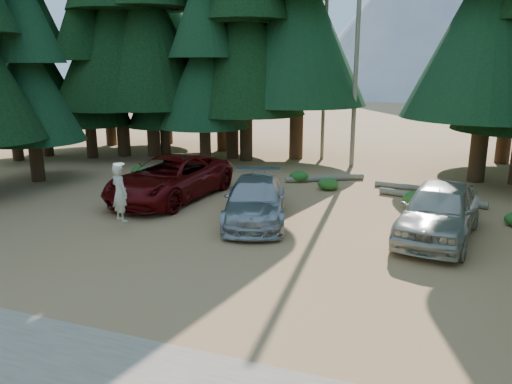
# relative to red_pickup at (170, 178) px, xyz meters

# --- Properties ---
(ground) EXTENTS (160.00, 160.00, 0.00)m
(ground) POSITION_rel_red_pickup_xyz_m (5.05, -5.05, -0.88)
(ground) COLOR #AA7948
(ground) RESTS_ON ground
(forest_belt_north) EXTENTS (36.00, 7.00, 22.00)m
(forest_belt_north) POSITION_rel_red_pickup_xyz_m (5.05, 9.95, -0.88)
(forest_belt_north) COLOR black
(forest_belt_north) RESTS_ON ground
(snag_front) EXTENTS (0.24, 0.24, 12.00)m
(snag_front) POSITION_rel_red_pickup_xyz_m (5.85, 9.45, 5.12)
(snag_front) COLOR #706B59
(snag_front) RESTS_ON ground
(snag_back) EXTENTS (0.20, 0.20, 10.00)m
(snag_back) POSITION_rel_red_pickup_xyz_m (3.85, 10.95, 4.12)
(snag_back) COLOR #706B59
(snag_back) RESTS_ON ground
(mountain_peak) EXTENTS (48.00, 50.00, 28.00)m
(mountain_peak) POSITION_rel_red_pickup_xyz_m (2.46, 83.18, 11.83)
(mountain_peak) COLOR #93969B
(mountain_peak) RESTS_ON ground
(red_pickup) EXTENTS (3.41, 6.53, 1.76)m
(red_pickup) POSITION_rel_red_pickup_xyz_m (0.00, 0.00, 0.00)
(red_pickup) COLOR #5C0708
(red_pickup) RESTS_ON ground
(silver_minivan_center) EXTENTS (3.51, 5.53, 1.49)m
(silver_minivan_center) POSITION_rel_red_pickup_xyz_m (4.31, -1.57, -0.13)
(silver_minivan_center) COLOR #A8ACB1
(silver_minivan_center) RESTS_ON ground
(silver_minivan_right) EXTENTS (2.89, 5.57, 1.81)m
(silver_minivan_right) POSITION_rel_red_pickup_xyz_m (10.43, -1.27, 0.03)
(silver_minivan_right) COLOR #B8B3A3
(silver_minivan_right) RESTS_ON ground
(frisbee_player) EXTENTS (0.83, 0.71, 1.95)m
(frisbee_player) POSITION_rel_red_pickup_xyz_m (0.41, -4.04, 0.39)
(frisbee_player) COLOR beige
(frisbee_player) RESTS_ON ground
(log_left) EXTENTS (3.47, 2.21, 0.28)m
(log_left) POSITION_rel_red_pickup_xyz_m (5.27, 5.38, -0.74)
(log_left) COLOR #706B59
(log_left) RESTS_ON ground
(log_mid) EXTENTS (3.09, 0.68, 0.25)m
(log_mid) POSITION_rel_red_pickup_xyz_m (9.20, 4.96, -0.75)
(log_mid) COLOR #706B59
(log_mid) RESTS_ON ground
(log_right) EXTENTS (4.25, 1.37, 0.28)m
(log_right) POSITION_rel_red_pickup_xyz_m (10.14, 3.33, -0.74)
(log_right) COLOR #706B59
(log_right) RESTS_ON ground
(shrub_far_left) EXTENTS (1.00, 1.00, 0.55)m
(shrub_far_left) POSITION_rel_red_pickup_xyz_m (-3.53, 3.23, -0.60)
(shrub_far_left) COLOR #245A1B
(shrub_far_left) RESTS_ON ground
(shrub_left) EXTENTS (1.10, 1.10, 0.61)m
(shrub_left) POSITION_rel_red_pickup_xyz_m (0.27, 2.71, -0.57)
(shrub_left) COLOR #245A1B
(shrub_left) RESTS_ON ground
(shrub_center_left) EXTENTS (0.94, 0.94, 0.51)m
(shrub_center_left) POSITION_rel_red_pickup_xyz_m (5.78, 3.79, -0.62)
(shrub_center_left) COLOR #245A1B
(shrub_center_left) RESTS_ON ground
(shrub_center_right) EXTENTS (0.91, 0.91, 0.50)m
(shrub_center_right) POSITION_rel_red_pickup_xyz_m (4.14, 4.89, -0.63)
(shrub_center_right) COLOR #245A1B
(shrub_center_right) RESTS_ON ground
(shrub_right) EXTENTS (1.24, 1.24, 0.68)m
(shrub_right) POSITION_rel_red_pickup_xyz_m (9.71, 2.07, -0.54)
(shrub_right) COLOR #245A1B
(shrub_right) RESTS_ON ground
(shrub_far_right) EXTENTS (1.16, 1.16, 0.64)m
(shrub_far_right) POSITION_rel_red_pickup_xyz_m (11.20, 2.21, -0.56)
(shrub_far_right) COLOR #245A1B
(shrub_far_right) RESTS_ON ground
(shrub_edge_west) EXTENTS (0.85, 0.85, 0.47)m
(shrub_edge_west) POSITION_rel_red_pickup_xyz_m (-2.49, 3.18, -0.64)
(shrub_edge_west) COLOR #245A1B
(shrub_edge_west) RESTS_ON ground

